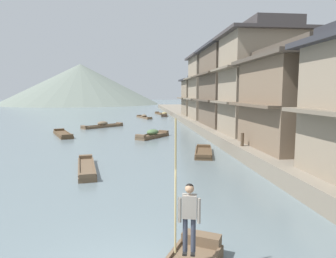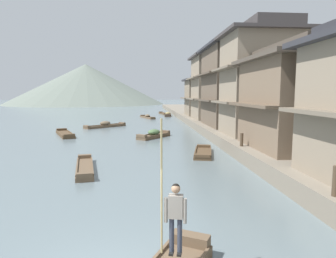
# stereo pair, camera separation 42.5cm
# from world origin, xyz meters

# --- Properties ---
(riverbank_right) EXTENTS (18.00, 110.00, 0.85)m
(riverbank_right) POSITION_xyz_m (15.55, 30.00, 0.42)
(riverbank_right) COLOR slate
(riverbank_right) RESTS_ON ground
(boatman_person) EXTENTS (0.57, 0.31, 3.04)m
(boatman_person) POSITION_xyz_m (1.46, 0.55, 1.57)
(boatman_person) COLOR black
(boatman_person) RESTS_ON boat_foreground_poled
(boat_moored_nearest) EXTENTS (1.71, 4.79, 0.42)m
(boat_moored_nearest) POSITION_xyz_m (-2.39, 10.41, 0.14)
(boat_moored_nearest) COLOR brown
(boat_moored_nearest) RESTS_ON ground
(boat_moored_second) EXTENTS (1.45, 3.74, 0.78)m
(boat_moored_second) POSITION_xyz_m (5.25, 48.85, 0.30)
(boat_moored_second) COLOR #423328
(boat_moored_second) RESTS_ON ground
(boat_moored_third) EXTENTS (4.83, 4.50, 0.76)m
(boat_moored_third) POSITION_xyz_m (-3.90, 31.57, 0.25)
(boat_moored_third) COLOR brown
(boat_moored_third) RESTS_ON ground
(boat_moored_far) EXTENTS (3.04, 5.35, 0.44)m
(boat_moored_far) POSITION_xyz_m (-6.94, 24.40, 0.14)
(boat_moored_far) COLOR brown
(boat_moored_far) RESTS_ON ground
(boat_midriver_drifting) EXTENTS (2.59, 5.66, 0.64)m
(boat_midriver_drifting) POSITION_xyz_m (1.47, 45.03, 0.20)
(boat_midriver_drifting) COLOR brown
(boat_midriver_drifting) RESTS_ON ground
(boat_midriver_upstream) EXTENTS (1.92, 4.01, 0.37)m
(boat_midriver_upstream) POSITION_xyz_m (4.81, 14.05, 0.13)
(boat_midriver_upstream) COLOR brown
(boat_midriver_upstream) RESTS_ON ground
(boat_upstream_distant) EXTENTS (1.69, 5.12, 0.41)m
(boat_upstream_distant) POSITION_xyz_m (4.78, 54.40, 0.13)
(boat_upstream_distant) COLOR brown
(boat_upstream_distant) RESTS_ON ground
(boat_crossing_west) EXTENTS (3.32, 3.83, 0.80)m
(boat_crossing_west) POSITION_xyz_m (1.76, 22.21, 0.29)
(boat_crossing_west) COLOR brown
(boat_crossing_west) RESTS_ON ground
(house_waterfront_second) EXTENTS (6.06, 7.22, 6.14)m
(house_waterfront_second) POSITION_xyz_m (9.82, 11.48, 3.85)
(house_waterfront_second) COLOR #75604C
(house_waterfront_second) RESTS_ON riverbank_right
(house_waterfront_tall) EXTENTS (7.05, 5.88, 8.74)m
(house_waterfront_tall) POSITION_xyz_m (10.31, 17.64, 5.16)
(house_waterfront_tall) COLOR gray
(house_waterfront_tall) RESTS_ON riverbank_right
(house_waterfront_narrow) EXTENTS (5.44, 8.33, 8.74)m
(house_waterfront_narrow) POSITION_xyz_m (9.50, 24.63, 5.14)
(house_waterfront_narrow) COLOR brown
(house_waterfront_narrow) RESTS_ON riverbank_right
(house_waterfront_far) EXTENTS (6.31, 6.86, 8.74)m
(house_waterfront_far) POSITION_xyz_m (9.94, 32.77, 5.15)
(house_waterfront_far) COLOR gray
(house_waterfront_far) RESTS_ON riverbank_right
(house_waterfront_end) EXTENTS (6.41, 6.03, 6.14)m
(house_waterfront_end) POSITION_xyz_m (9.99, 39.70, 3.86)
(house_waterfront_end) COLOR #7F705B
(house_waterfront_end) RESTS_ON riverbank_right
(mooring_post_dock_mid) EXTENTS (0.20, 0.20, 0.82)m
(mooring_post_dock_mid) POSITION_xyz_m (6.90, 12.35, 1.26)
(mooring_post_dock_mid) COLOR #473828
(mooring_post_dock_mid) RESTS_ON riverbank_right
(hill_far_west) EXTENTS (60.79, 60.79, 15.53)m
(hill_far_west) POSITION_xyz_m (-21.58, 116.04, 7.77)
(hill_far_west) COLOR slate
(hill_far_west) RESTS_ON ground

